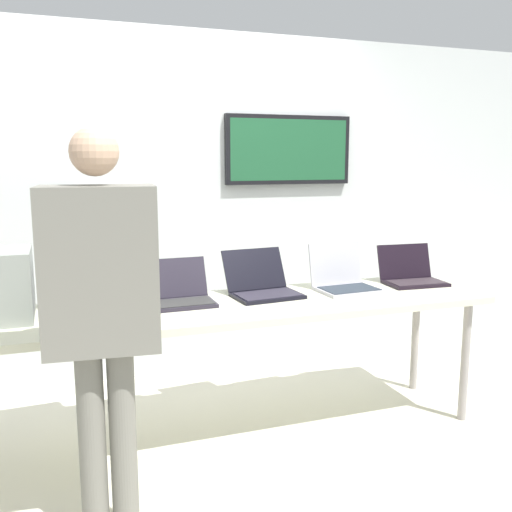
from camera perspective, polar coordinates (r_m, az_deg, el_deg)
name	(u,v)px	position (r m, az deg, el deg)	size (l,w,h in m)	color
ground	(234,440)	(3.40, -2.20, -18.02)	(8.00, 8.00, 0.04)	beige
back_wall	(189,205)	(4.12, -6.74, 5.13)	(8.00, 0.11, 2.45)	silver
workbench	(233,313)	(3.12, -2.29, -5.77)	(2.95, 0.70, 0.78)	beige
laptop_station_0	(79,300)	(3.11, -17.39, -4.21)	(0.39, 0.38, 0.25)	#272228
laptop_station_1	(182,293)	(3.14, -7.47, -3.76)	(0.32, 0.32, 0.23)	#25212D
laptop_station_2	(262,285)	(3.29, 0.64, -2.96)	(0.41, 0.41, 0.25)	black
laptop_station_3	(343,280)	(3.47, 8.77, -2.36)	(0.37, 0.34, 0.27)	#AFADB5
laptop_station_4	(411,275)	(3.74, 15.37, -1.82)	(0.39, 0.32, 0.24)	black
person	(101,298)	(2.32, -15.34, -4.10)	(0.47, 0.62, 1.68)	slate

